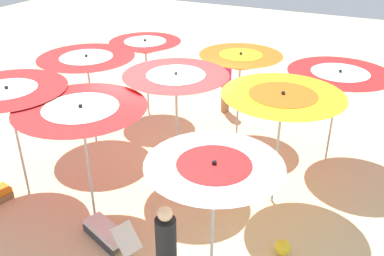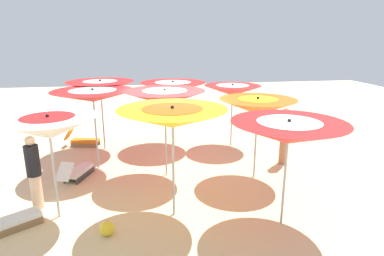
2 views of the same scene
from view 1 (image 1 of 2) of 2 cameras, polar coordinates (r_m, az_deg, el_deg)
name	(u,v)px [view 1 (image 1 of 2)]	position (r m, az deg, el deg)	size (l,w,h in m)	color
ground	(174,171)	(9.52, -2.49, -5.85)	(34.90, 34.90, 0.04)	beige
beach_umbrella_0	(339,81)	(9.61, 19.15, 5.96)	(2.21, 2.21, 2.19)	#B2B2B7
beach_umbrella_1	(240,62)	(10.27, 6.54, 8.78)	(1.99, 1.99, 2.20)	#B2B2B7
beach_umbrella_2	(145,47)	(11.48, -6.30, 10.75)	(1.90, 1.90, 2.16)	#B2B2B7
beach_umbrella_3	(282,104)	(7.67, 12.04, 3.19)	(2.19, 2.19, 2.38)	#B2B2B7
beach_umbrella_4	(176,83)	(8.36, -2.17, 6.06)	(2.09, 2.09, 2.40)	#B2B2B7
beach_umbrella_5	(87,63)	(10.14, -13.96, 8.44)	(2.22, 2.22, 2.26)	#B2B2B7
beach_umbrella_6	(214,177)	(5.80, 2.96, -6.64)	(1.91, 1.91, 2.23)	#B2B2B7
beach_umbrella_7	(82,116)	(7.36, -14.65, 1.62)	(2.24, 2.24, 2.32)	#B2B2B7
beach_umbrella_8	(9,99)	(8.52, -23.45, 3.58)	(2.18, 2.18, 2.35)	#B2B2B7
lounger_1	(109,232)	(7.70, -11.06, -13.66)	(1.36, 0.82, 0.62)	#333338
beachgoer_0	(166,252)	(6.27, -3.47, -16.39)	(0.30, 0.30, 1.67)	beige
beachgoer_1	(226,83)	(11.93, 4.58, 6.12)	(0.30, 0.30, 1.69)	#A3704C
beach_ball	(283,247)	(7.55, 12.12, -15.46)	(0.28, 0.28, 0.28)	yellow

